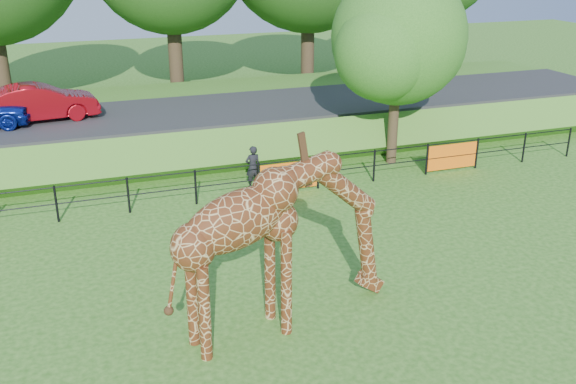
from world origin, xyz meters
The scene contains 8 objects.
ground centered at (0.00, 0.00, 0.00)m, with size 90.00×90.00×0.00m, color #2B6318.
giraffe centered at (0.40, 0.94, 1.82)m, with size 5.08×0.93×3.63m, color #562811, non-canonical shape.
perimeter_fence centered at (0.00, 8.00, 0.55)m, with size 28.07×0.10×1.10m, color black, non-canonical shape.
embankment centered at (0.00, 15.50, 0.65)m, with size 40.00×9.00×1.30m, color #2B6318.
road centered at (0.00, 14.00, 1.36)m, with size 40.00×5.00×0.12m, color #2A2A2C.
car_red centered at (-4.30, 14.29, 2.09)m, with size 1.41×4.05×1.33m, color #A10B14.
visitor centered at (2.04, 8.80, 0.70)m, with size 0.51×0.34×1.40m, color black.
tree_east centered at (7.60, 9.63, 4.28)m, with size 5.40×4.71×6.76m.
Camera 1 is at (-3.38, -10.01, 7.49)m, focal length 40.00 mm.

